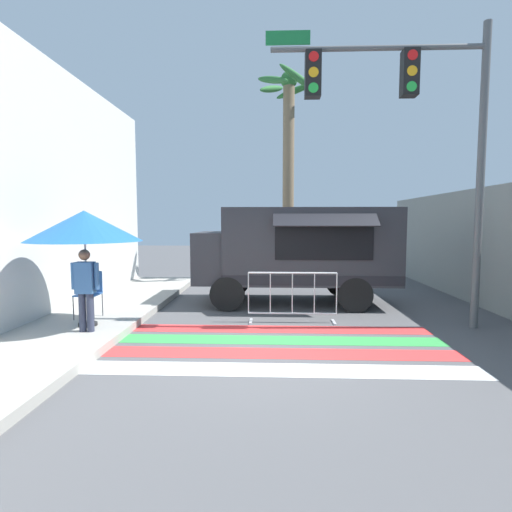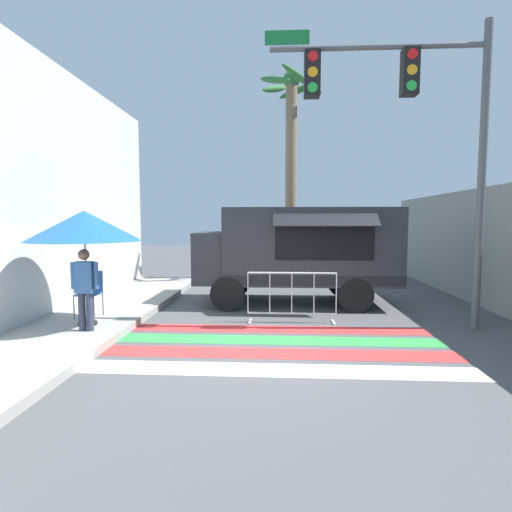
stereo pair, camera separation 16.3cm
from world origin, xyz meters
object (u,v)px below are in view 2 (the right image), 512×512
object	(u,v)px
palm_tree	(292,148)
folding_chair	(90,289)
food_truck	(295,248)
patio_umbrella	(84,226)
barricade_front	(292,298)
vendor_person	(85,285)
traffic_signal_pole	(412,113)

from	to	relation	value
palm_tree	folding_chair	bearing A→B (deg)	-126.06
food_truck	palm_tree	xyz separation A→B (m)	(0.02, 3.82, 3.34)
patio_umbrella	barricade_front	world-z (taller)	patio_umbrella
barricade_front	food_truck	bearing A→B (deg)	86.43
food_truck	palm_tree	world-z (taller)	palm_tree
patio_umbrella	vendor_person	bearing A→B (deg)	-66.85
folding_chair	vendor_person	world-z (taller)	vendor_person
folding_chair	barricade_front	xyz separation A→B (m)	(4.40, 0.29, -0.20)
food_truck	vendor_person	xyz separation A→B (m)	(-4.07, -3.59, -0.48)
food_truck	traffic_signal_pole	size ratio (longest dim) A/B	0.85
traffic_signal_pole	barricade_front	bearing A→B (deg)	173.14
patio_umbrella	folding_chair	bearing A→B (deg)	111.05
traffic_signal_pole	folding_chair	bearing A→B (deg)	-179.93
vendor_person	palm_tree	world-z (taller)	palm_tree
traffic_signal_pole	folding_chair	xyz separation A→B (m)	(-6.77, -0.01, -3.64)
traffic_signal_pole	palm_tree	xyz separation A→B (m)	(-2.22, 6.24, 0.44)
patio_umbrella	palm_tree	bearing A→B (deg)	58.62
patio_umbrella	folding_chair	world-z (taller)	patio_umbrella
patio_umbrella	barricade_front	size ratio (longest dim) A/B	1.17
folding_chair	barricade_front	size ratio (longest dim) A/B	0.50
food_truck	patio_umbrella	xyz separation A→B (m)	(-4.25, -3.18, 0.63)
traffic_signal_pole	patio_umbrella	distance (m)	6.91
traffic_signal_pole	barricade_front	distance (m)	4.53
patio_umbrella	vendor_person	distance (m)	1.19
food_truck	traffic_signal_pole	xyz separation A→B (m)	(2.24, -2.43, 2.89)
traffic_signal_pole	patio_umbrella	size ratio (longest dim) A/B	2.71
vendor_person	folding_chair	bearing A→B (deg)	104.99
traffic_signal_pole	palm_tree	bearing A→B (deg)	109.58
folding_chair	food_truck	bearing A→B (deg)	29.27
vendor_person	barricade_front	bearing A→B (deg)	13.39
traffic_signal_pole	folding_chair	world-z (taller)	traffic_signal_pole
food_truck	patio_umbrella	size ratio (longest dim) A/B	2.30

